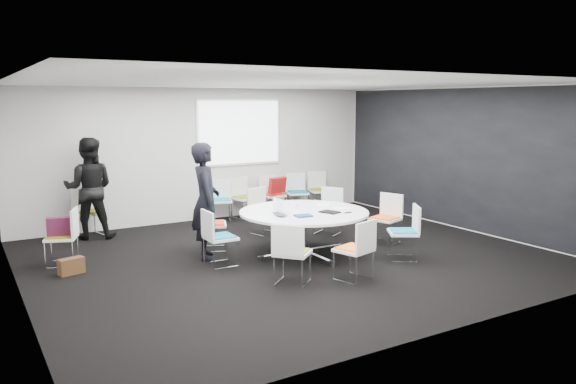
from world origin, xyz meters
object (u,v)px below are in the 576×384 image
chair_ring_b (328,220)px  person_main (206,201)px  chair_ring_d (212,234)px  chair_spare_left (63,248)px  chair_ring_f (292,265)px  chair_person_back (89,222)px  chair_back_a (221,208)px  chair_back_c (272,203)px  chair_back_e (320,198)px  chair_ring_a (385,228)px  chair_ring_c (264,220)px  chair_ring_g (354,261)px  conference_table (304,223)px  laptop (283,214)px  cup (296,206)px  chair_back_b (244,206)px  person_back (89,188)px  chair_ring_e (220,248)px  chair_ring_h (403,243)px  chair_back_d (297,200)px  maroon_bag (61,226)px  brown_bag (71,266)px

chair_ring_b → person_main: (-2.65, -0.37, 0.66)m
chair_ring_d → chair_spare_left: bearing=-75.9°
chair_ring_f → person_main: size_ratio=0.47×
chair_ring_d → chair_person_back: size_ratio=1.00×
chair_spare_left → chair_back_a: bearing=-42.1°
chair_back_c → person_main: bearing=40.4°
chair_ring_d → chair_back_e: bearing=142.4°
chair_back_c → chair_ring_a: bearing=94.9°
chair_ring_c → chair_ring_g: size_ratio=1.00×
chair_ring_d → chair_ring_g: bearing=44.6°
chair_ring_b → chair_ring_d: 2.37m
conference_table → laptop: size_ratio=5.88×
chair_ring_b → chair_back_e: bearing=-59.8°
chair_person_back → cup: bearing=119.4°
chair_ring_b → chair_person_back: (-3.97, 2.17, 0.00)m
chair_back_b → person_main: size_ratio=0.47×
chair_ring_d → chair_ring_f: bearing=27.6°
chair_ring_b → laptop: bearing=94.7°
person_main → laptop: size_ratio=5.19×
chair_spare_left → laptop: size_ratio=2.43×
cup → person_back: bearing=134.9°
chair_ring_b → chair_ring_e: bearing=79.4°
chair_ring_e → chair_ring_h: bearing=66.9°
chair_ring_a → chair_spare_left: size_ratio=1.00×
chair_ring_b → laptop: chair_ring_b is taller
chair_ring_d → chair_back_d: size_ratio=1.00×
conference_table → maroon_bag: (-3.56, 1.37, 0.09)m
chair_ring_d → person_main: person_main is taller
chair_back_d → person_back: size_ratio=0.47×
chair_back_c → chair_ring_g: bearing=71.1°
chair_back_b → chair_ring_b: bearing=98.8°
chair_ring_f → person_main: bearing=154.1°
person_back → chair_ring_d: bearing=149.1°
chair_ring_c → chair_back_d: (1.71, 1.53, 0.00)m
laptop → chair_ring_a: bearing=-80.5°
chair_back_c → person_back: size_ratio=0.47×
chair_ring_g → brown_bag: size_ratio=2.44×
conference_table → chair_spare_left: (-3.55, 1.36, -0.25)m
chair_ring_d → chair_person_back: 2.66m
chair_ring_a → chair_ring_c: bearing=22.5°
chair_ring_b → chair_ring_g: size_ratio=1.00×
conference_table → chair_back_c: chair_back_c is taller
chair_ring_e → brown_bag: size_ratio=2.44×
chair_ring_h → chair_back_c: (-0.03, 4.25, 0.00)m
chair_ring_f → chair_ring_e: bearing=159.4°
chair_back_d → chair_ring_g: bearing=85.4°
chair_back_a → chair_back_b: 0.58m
chair_ring_g → chair_ring_b: bearing=46.4°
chair_back_c → brown_bag: bearing=23.0°
chair_ring_a → chair_ring_g: (-1.78, -1.41, 0.00)m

